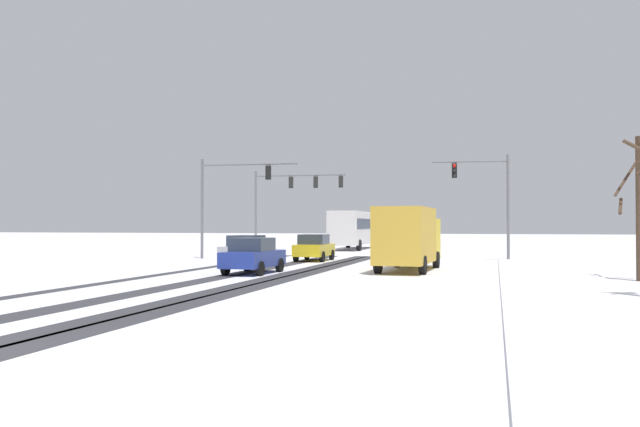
% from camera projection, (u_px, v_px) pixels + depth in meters
% --- Properties ---
extents(wheel_track_left_lane, '(1.02, 37.61, 0.01)m').
position_uv_depth(wheel_track_left_lane, '(294.00, 277.00, 27.73)').
color(wheel_track_left_lane, '#38383D').
rests_on(wheel_track_left_lane, ground).
extents(wheel_track_right_lane, '(1.08, 37.61, 0.01)m').
position_uv_depth(wheel_track_right_lane, '(228.00, 276.00, 28.49)').
color(wheel_track_right_lane, '#38383D').
rests_on(wheel_track_right_lane, ground).
extents(wheel_track_center, '(0.94, 37.61, 0.01)m').
position_uv_depth(wheel_track_center, '(275.00, 277.00, 27.94)').
color(wheel_track_center, '#38383D').
rests_on(wheel_track_center, ground).
extents(wheel_track_oncoming, '(0.70, 37.61, 0.01)m').
position_uv_depth(wheel_track_oncoming, '(163.00, 274.00, 29.30)').
color(wheel_track_oncoming, '#38383D').
rests_on(wheel_track_oncoming, ground).
extents(sidewalk_kerb_right, '(4.00, 37.61, 0.12)m').
position_uv_depth(sidewalk_kerb_right, '(559.00, 285.00, 23.40)').
color(sidewalk_kerb_right, white).
rests_on(sidewalk_kerb_right, ground).
extents(traffic_signal_near_left, '(6.52, 0.57, 6.50)m').
position_uv_depth(traffic_signal_near_left, '(228.00, 190.00, 42.74)').
color(traffic_signal_near_left, slate).
rests_on(traffic_signal_near_left, ground).
extents(traffic_signal_near_right, '(4.66, 0.58, 6.50)m').
position_uv_depth(traffic_signal_near_right, '(488.00, 190.00, 40.29)').
color(traffic_signal_near_right, slate).
rests_on(traffic_signal_near_right, ground).
extents(traffic_signal_far_left, '(7.42, 0.55, 6.50)m').
position_uv_depth(traffic_signal_far_left, '(292.00, 192.00, 52.12)').
color(traffic_signal_far_left, slate).
rests_on(traffic_signal_far_left, ground).
extents(car_yellow_cab_lead, '(1.90, 4.13, 1.62)m').
position_uv_depth(car_yellow_cab_lead, '(314.00, 247.00, 40.30)').
color(car_yellow_cab_lead, yellow).
rests_on(car_yellow_cab_lead, ground).
extents(car_silver_second, '(2.01, 4.19, 1.62)m').
position_uv_depth(car_silver_second, '(247.00, 250.00, 36.98)').
color(car_silver_second, '#B7BABF').
rests_on(car_silver_second, ground).
extents(car_blue_third, '(1.89, 4.13, 1.62)m').
position_uv_depth(car_blue_third, '(253.00, 256.00, 29.79)').
color(car_blue_third, '#233899').
rests_on(car_blue_third, ground).
extents(bus_oncoming, '(2.82, 11.04, 3.38)m').
position_uv_depth(bus_oncoming, '(354.00, 227.00, 59.44)').
color(bus_oncoming, silver).
rests_on(bus_oncoming, ground).
extents(box_truck_delivery, '(2.52, 7.48, 3.02)m').
position_uv_depth(box_truck_delivery, '(409.00, 237.00, 31.71)').
color(box_truck_delivery, yellow).
rests_on(box_truck_delivery, ground).
extents(bare_tree_sidewalk_mid, '(1.95, 1.73, 5.69)m').
position_uv_depth(bare_tree_sidewalk_mid, '(640.00, 204.00, 25.88)').
color(bare_tree_sidewalk_mid, '#4C3828').
rests_on(bare_tree_sidewalk_mid, ground).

